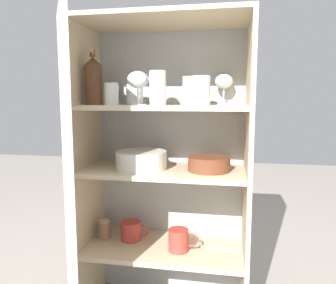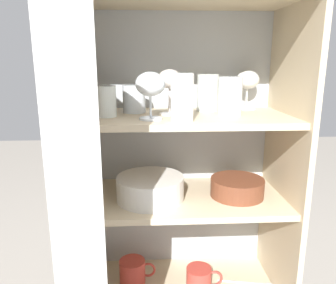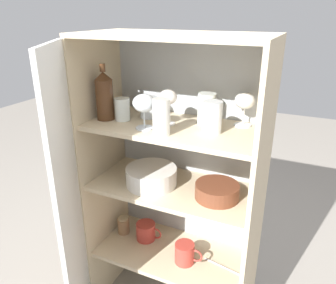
% 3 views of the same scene
% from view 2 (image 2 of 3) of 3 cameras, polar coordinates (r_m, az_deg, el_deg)
% --- Properties ---
extents(cupboard_back_panel, '(0.76, 0.02, 1.33)m').
position_cam_2_polar(cupboard_back_panel, '(1.34, 1.05, -7.46)').
color(cupboard_back_panel, '#B2B7BC').
rests_on(cupboard_back_panel, ground_plane).
extents(cupboard_side_left, '(0.02, 0.39, 1.33)m').
position_cam_2_polar(cupboard_side_left, '(1.20, -16.43, -10.70)').
color(cupboard_side_left, '#CCB793').
rests_on(cupboard_side_left, ground_plane).
extents(cupboard_side_right, '(0.02, 0.39, 1.33)m').
position_cam_2_polar(cupboard_side_right, '(1.26, 18.98, -9.78)').
color(cupboard_side_right, '#CCB793').
rests_on(cupboard_side_right, ground_plane).
extents(shelf_board_middle, '(0.72, 0.35, 0.02)m').
position_cam_2_polar(shelf_board_middle, '(1.16, 1.72, -9.71)').
color(shelf_board_middle, beige).
extents(shelf_board_upper, '(0.72, 0.35, 0.02)m').
position_cam_2_polar(shelf_board_upper, '(1.08, 1.83, 4.24)').
color(shelf_board_upper, beige).
extents(cupboard_door, '(0.21, 0.33, 1.33)m').
position_cam_2_polar(cupboard_door, '(0.88, -16.02, -20.36)').
color(cupboard_door, silver).
rests_on(cupboard_door, ground_plane).
extents(tumbler_glass_0, '(0.07, 0.07, 0.14)m').
position_cam_2_polar(tumbler_glass_0, '(0.96, 2.51, 7.78)').
color(tumbler_glass_0, white).
rests_on(tumbler_glass_0, shelf_board_upper).
extents(tumbler_glass_1, '(0.08, 0.08, 0.12)m').
position_cam_2_polar(tumbler_glass_1, '(1.09, 10.77, 7.88)').
color(tumbler_glass_1, white).
rests_on(tumbler_glass_1, shelf_board_upper).
extents(tumbler_glass_2, '(0.06, 0.06, 0.10)m').
position_cam_2_polar(tumbler_glass_2, '(1.05, -10.75, 6.96)').
color(tumbler_glass_2, white).
rests_on(tumbler_glass_2, shelf_board_upper).
extents(tumbler_glass_3, '(0.08, 0.08, 0.09)m').
position_cam_2_polar(tumbler_glass_3, '(1.13, -5.93, 7.49)').
color(tumbler_glass_3, white).
rests_on(tumbler_glass_3, shelf_board_upper).
extents(tumbler_glass_4, '(0.08, 0.08, 0.13)m').
position_cam_2_polar(tumbler_glass_4, '(1.17, 6.93, 8.53)').
color(tumbler_glass_4, white).
rests_on(tumbler_glass_4, shelf_board_upper).
extents(wine_glass_0, '(0.09, 0.09, 0.14)m').
position_cam_2_polar(wine_glass_0, '(0.98, -3.09, 9.75)').
color(wine_glass_0, white).
rests_on(wine_glass_0, shelf_board_upper).
extents(wine_glass_1, '(0.08, 0.08, 0.14)m').
position_cam_2_polar(wine_glass_1, '(1.23, 13.67, 10.18)').
color(wine_glass_1, white).
rests_on(wine_glass_1, shelf_board_upper).
extents(wine_glass_2, '(0.08, 0.08, 0.15)m').
position_cam_2_polar(wine_glass_2, '(1.07, 0.29, 10.56)').
color(wine_glass_2, silver).
rests_on(wine_glass_2, shelf_board_upper).
extents(wine_bottle, '(0.08, 0.08, 0.24)m').
position_cam_2_polar(wine_bottle, '(1.04, -15.12, 9.79)').
color(wine_bottle, '#4C2D19').
rests_on(wine_bottle, shelf_board_upper).
extents(plate_stack_white, '(0.23, 0.23, 0.08)m').
position_cam_2_polar(plate_stack_white, '(1.12, -3.11, -8.00)').
color(plate_stack_white, silver).
rests_on(plate_stack_white, shelf_board_middle).
extents(mixing_bowl_large, '(0.18, 0.18, 0.06)m').
position_cam_2_polar(mixing_bowl_large, '(1.17, 11.95, -7.58)').
color(mixing_bowl_large, brown).
rests_on(mixing_bowl_large, shelf_board_middle).
extents(coffee_mug_primary, '(0.13, 0.09, 0.10)m').
position_cam_2_polar(coffee_mug_primary, '(1.30, 5.49, -22.86)').
color(coffee_mug_primary, '#BC3D33').
rests_on(coffee_mug_primary, shelf_board_lower).
extents(coffee_mug_extra_1, '(0.14, 0.10, 0.09)m').
position_cam_2_polar(coffee_mug_extra_1, '(1.35, -6.13, -21.49)').
color(coffee_mug_extra_1, '#BC3D33').
rests_on(coffee_mug_extra_1, shelf_board_lower).
extents(storage_jar, '(0.06, 0.06, 0.09)m').
position_cam_2_polar(storage_jar, '(1.36, -12.24, -21.47)').
color(storage_jar, '#99704C').
rests_on(storage_jar, shelf_board_lower).
extents(serving_spoon, '(0.21, 0.05, 0.01)m').
position_cam_2_polar(serving_spoon, '(1.39, 14.09, -22.73)').
color(serving_spoon, silver).
rests_on(serving_spoon, shelf_board_lower).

